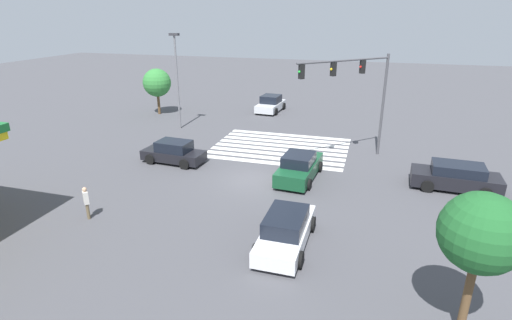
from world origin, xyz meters
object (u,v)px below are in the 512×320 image
car_1 (286,230)px  tree_corner_a (481,234)px  car_2 (174,152)px  car_4 (456,177)px  tree_corner_b (157,83)px  traffic_signal_mast (358,84)px  car_5 (271,104)px  pedestrian (86,201)px  car_0 (299,167)px  street_light_pole_a (177,73)px

car_1 → tree_corner_a: 7.78m
car_2 → tree_corner_a: tree_corner_a is taller
car_4 → tree_corner_b: 27.72m
traffic_signal_mast → car_2: (11.41, 3.92, -4.49)m
traffic_signal_mast → car_2: size_ratio=1.62×
car_4 → tree_corner_a: (1.60, 11.85, 2.83)m
car_4 → tree_corner_b: bearing=-21.3°
tree_corner_a → car_4: bearing=-97.7°
traffic_signal_mast → car_1: traffic_signal_mast is taller
car_2 → car_5: car_5 is taller
car_1 → tree_corner_a: tree_corner_a is taller
car_4 → car_5: bearing=-43.4°
car_1 → tree_corner_a: size_ratio=0.99×
car_2 → pedestrian: pedestrian is taller
traffic_signal_mast → car_0: bearing=11.4°
pedestrian → street_light_pole_a: size_ratio=0.21×
car_0 → tree_corner_b: bearing=57.4°
car_0 → car_5: (6.04, -16.45, 0.01)m
car_1 → tree_corner_b: bearing=41.6°
car_2 → car_4: (-17.40, -0.64, 0.04)m
car_4 → tree_corner_b: tree_corner_b is taller
pedestrian → tree_corner_b: bearing=63.7°
street_light_pole_a → pedestrian: bearing=100.8°
car_0 → car_1: car_0 is taller
tree_corner_a → tree_corner_b: (23.61, -23.14, -0.49)m
traffic_signal_mast → car_0: 6.78m
car_0 → tree_corner_a: 13.36m
car_0 → car_1: (-0.83, 7.48, -0.01)m
traffic_signal_mast → car_0: size_ratio=1.42×
car_2 → pedestrian: 8.25m
car_4 → pedestrian: (17.80, 8.88, 0.18)m
pedestrian → tree_corner_b: tree_corner_b is taller
pedestrian → car_1: bearing=-44.0°
car_5 → tree_corner_b: tree_corner_b is taller
traffic_signal_mast → pedestrian: size_ratio=4.20×
traffic_signal_mast → street_light_pole_a: street_light_pole_a is taller
car_4 → tree_corner_a: bearing=85.1°
pedestrian → tree_corner_b: (7.41, -20.16, 2.16)m
car_0 → street_light_pole_a: 15.10m
car_5 → pedestrian: 24.53m
car_0 → street_light_pole_a: bearing=60.1°
pedestrian → tree_corner_a: 16.68m
car_5 → street_light_pole_a: size_ratio=0.55×
car_2 → car_4: car_4 is taller
car_5 → street_light_pole_a: bearing=-31.5°
car_2 → street_light_pole_a: 9.47m
car_4 → street_light_pole_a: size_ratio=0.61×
car_2 → traffic_signal_mast: bearing=-157.0°
tree_corner_a → pedestrian: bearing=-10.4°
car_2 → pedestrian: size_ratio=2.59×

